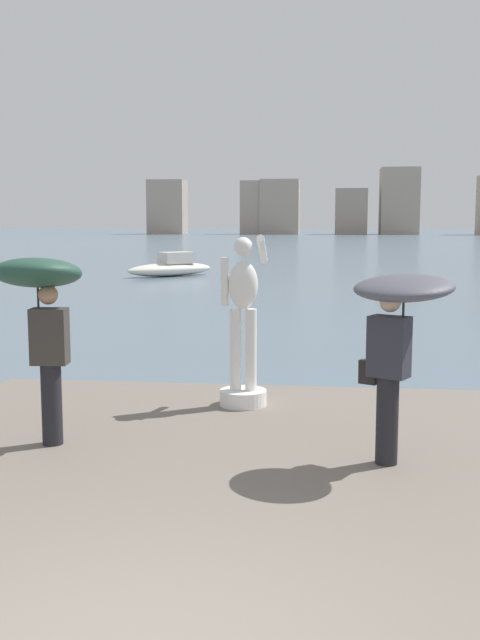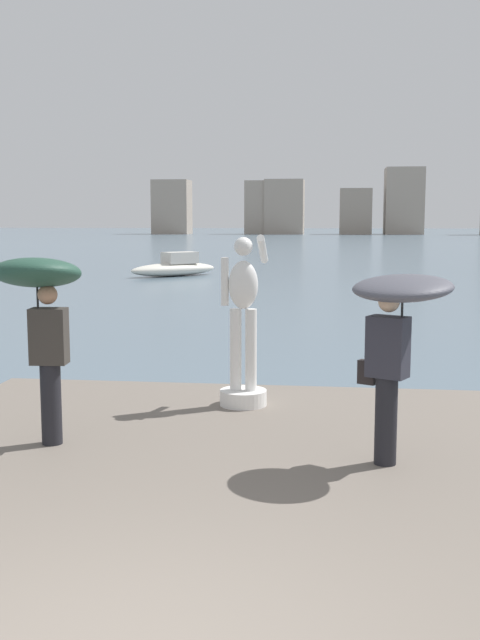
% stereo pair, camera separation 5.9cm
% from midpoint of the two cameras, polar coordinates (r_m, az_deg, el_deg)
% --- Properties ---
extents(ground_plane, '(400.00, 400.00, 0.00)m').
position_cam_midpoint_polar(ground_plane, '(43.69, 5.58, 3.86)').
color(ground_plane, slate).
extents(pier, '(7.40, 10.28, 0.40)m').
position_cam_midpoint_polar(pier, '(6.40, -3.99, -16.56)').
color(pier, '#70665B').
rests_on(pier, ground).
extents(statue_white_figure, '(0.61, 0.87, 2.22)m').
position_cam_midpoint_polar(statue_white_figure, '(9.82, 0.42, -1.26)').
color(statue_white_figure, white).
rests_on(statue_white_figure, pier).
extents(onlooker_left, '(1.01, 1.04, 2.07)m').
position_cam_midpoint_polar(onlooker_left, '(8.31, -14.59, 1.66)').
color(onlooker_left, black).
rests_on(onlooker_left, pier).
extents(onlooker_right, '(1.31, 1.32, 1.92)m').
position_cam_midpoint_polar(onlooker_right, '(7.49, 11.93, 0.11)').
color(onlooker_right, black).
rests_on(onlooker_right, pier).
extents(boat_far, '(4.35, 4.29, 1.19)m').
position_cam_midpoint_polar(boat_far, '(37.98, -4.87, 3.97)').
color(boat_far, silver).
rests_on(boat_far, ground).
extents(distant_skyline, '(65.40, 10.62, 12.39)m').
position_cam_midpoint_polar(distant_skyline, '(145.81, 6.31, 8.52)').
color(distant_skyline, '#A89989').
rests_on(distant_skyline, ground).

